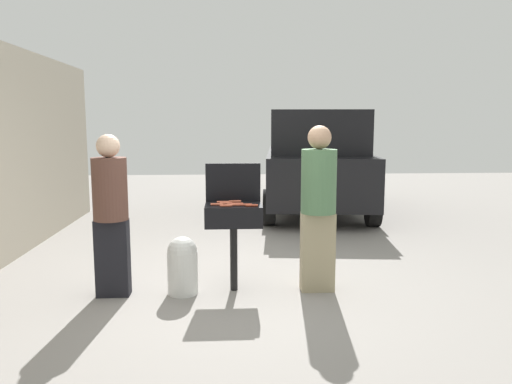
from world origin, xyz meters
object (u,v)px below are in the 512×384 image
Objects in this scene: hot_dog_2 at (246,205)px; hot_dog_5 at (223,202)px; hot_dog_8 at (233,205)px; propane_tank at (182,264)px; person_right at (318,203)px; bbq_grill at (234,218)px; parked_minivan at (316,161)px; hot_dog_0 at (235,201)px; hot_dog_6 at (217,204)px; hot_dog_3 at (226,206)px; hot_dog_1 at (237,204)px; hot_dog_4 at (226,203)px; person_left at (111,210)px; hot_dog_7 at (252,205)px.

hot_dog_5 is at bearing 142.36° from hot_dog_2.
hot_dog_8 is 0.21× the size of propane_tank.
person_right is at bearing 3.16° from hot_dog_2.
bbq_grill is at bearing 9.26° from propane_tank.
parked_minivan is at bearing -87.99° from person_right.
bbq_grill is 0.20m from hot_dog_0.
person_right is (1.01, -0.14, 0.01)m from hot_dog_5.
propane_tank is at bearing -175.06° from hot_dog_6.
person_right reaches higher than hot_dog_2.
hot_dog_5 is 0.15m from hot_dog_6.
bbq_grill is at bearing 61.22° from hot_dog_3.
hot_dog_6 is 1.07m from person_right.
hot_dog_6 is (-0.21, -0.02, 0.00)m from hot_dog_1.
hot_dog_5 is at bearing 142.95° from bbq_grill.
hot_dog_4 is 1.00× the size of hot_dog_5.
hot_dog_2 is 1.00× the size of hot_dog_4.
bbq_grill is 1.52× the size of propane_tank.
hot_dog_6 and hot_dog_8 have the same top height.
person_left is 2.16m from person_right.
hot_dog_4 is at bearing 165.18° from hot_dog_1.
hot_dog_6 is (-0.10, 0.08, 0.00)m from hot_dog_3.
hot_dog_6 is at bearing 171.92° from hot_dog_2.
hot_dog_7 is 1.45m from person_left.
hot_dog_6 is at bearing -136.26° from hot_dog_0.
hot_dog_0 is 0.21× the size of propane_tank.
person_left is at bearing 179.89° from hot_dog_2.
hot_dog_4 reaches higher than propane_tank.
hot_dog_2 is 0.30m from hot_dog_5.
bbq_grill is 7.22× the size of hot_dog_5.
hot_dog_6 is 0.18m from hot_dog_8.
hot_dog_0 is 0.90m from person_right.
hot_dog_8 is 0.03× the size of parked_minivan.
hot_dog_4 and hot_dog_8 have the same top height.
person_left is at bearing 12.83° from person_right.
person_right is 0.39× the size of parked_minivan.
hot_dog_5 reaches higher than bbq_grill.
hot_dog_7 is 0.20m from hot_dog_8.
person_left reaches higher than hot_dog_4.
person_left is at bearing -171.08° from hot_dog_5.
hot_dog_2 reaches higher than bbq_grill.
propane_tank is at bearing 175.47° from hot_dog_7.
hot_dog_0 is 4.92m from parked_minivan.
hot_dog_6 is 0.07× the size of person_right.
hot_dog_7 is at bearing -28.25° from hot_dog_4.
bbq_grill is 0.24m from hot_dog_6.
hot_dog_0 is 0.08× the size of person_left.
hot_dog_4 is at bearing 30.51° from hot_dog_6.
person_left is 5.69m from parked_minivan.
hot_dog_6 is (-0.17, -0.06, 0.16)m from bbq_grill.
hot_dog_5 is at bearing 98.52° from hot_dog_3.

